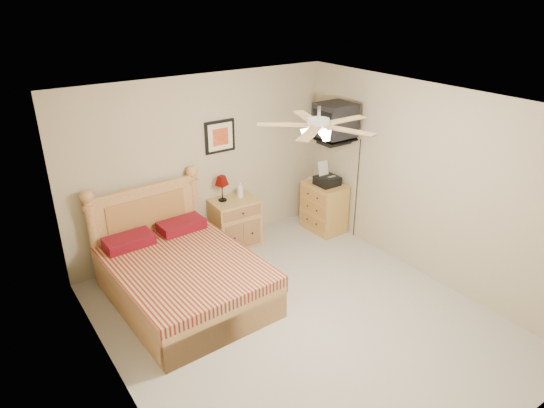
# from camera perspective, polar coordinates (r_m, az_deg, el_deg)

# --- Properties ---
(floor) EXTENTS (4.50, 4.50, 0.00)m
(floor) POSITION_cam_1_polar(r_m,az_deg,el_deg) (5.78, 3.25, -13.52)
(floor) COLOR #A39F94
(floor) RESTS_ON ground
(ceiling) EXTENTS (4.00, 4.50, 0.04)m
(ceiling) POSITION_cam_1_polar(r_m,az_deg,el_deg) (4.68, 3.98, 11.43)
(ceiling) COLOR white
(ceiling) RESTS_ON ground
(wall_back) EXTENTS (4.00, 0.04, 2.50)m
(wall_back) POSITION_cam_1_polar(r_m,az_deg,el_deg) (6.87, -8.07, 4.59)
(wall_back) COLOR tan
(wall_back) RESTS_ON ground
(wall_front) EXTENTS (4.00, 0.04, 2.50)m
(wall_front) POSITION_cam_1_polar(r_m,az_deg,el_deg) (3.89, 25.13, -14.49)
(wall_front) COLOR tan
(wall_front) RESTS_ON ground
(wall_left) EXTENTS (0.04, 4.50, 2.50)m
(wall_left) POSITION_cam_1_polar(r_m,az_deg,el_deg) (4.32, -18.11, -9.04)
(wall_left) COLOR tan
(wall_left) RESTS_ON ground
(wall_right) EXTENTS (0.04, 4.50, 2.50)m
(wall_right) POSITION_cam_1_polar(r_m,az_deg,el_deg) (6.44, 17.76, 2.28)
(wall_right) COLOR tan
(wall_right) RESTS_ON ground
(bed) EXTENTS (1.63, 2.09, 1.31)m
(bed) POSITION_cam_1_polar(r_m,az_deg,el_deg) (5.84, -10.46, -5.74)
(bed) COLOR #AB753C
(bed) RESTS_ON ground
(nightstand) EXTENTS (0.69, 0.53, 0.72)m
(nightstand) POSITION_cam_1_polar(r_m,az_deg,el_deg) (7.16, -4.42, -2.14)
(nightstand) COLOR #A47D43
(nightstand) RESTS_ON ground
(table_lamp) EXTENTS (0.27, 0.27, 0.38)m
(table_lamp) POSITION_cam_1_polar(r_m,az_deg,el_deg) (6.93, -5.90, 1.85)
(table_lamp) COLOR #550804
(table_lamp) RESTS_ON nightstand
(lotion_bottle) EXTENTS (0.11, 0.11, 0.23)m
(lotion_bottle) POSITION_cam_1_polar(r_m,az_deg,el_deg) (7.03, -3.75, 1.61)
(lotion_bottle) COLOR white
(lotion_bottle) RESTS_ON nightstand
(framed_picture) EXTENTS (0.46, 0.04, 0.46)m
(framed_picture) POSITION_cam_1_polar(r_m,az_deg,el_deg) (6.86, -6.15, 7.90)
(framed_picture) COLOR black
(framed_picture) RESTS_ON wall_back
(dresser) EXTENTS (0.47, 0.66, 0.77)m
(dresser) POSITION_cam_1_polar(r_m,az_deg,el_deg) (7.61, 6.13, -0.34)
(dresser) COLOR #B17E35
(dresser) RESTS_ON ground
(fax_machine) EXTENTS (0.33, 0.35, 0.35)m
(fax_machine) POSITION_cam_1_polar(r_m,az_deg,el_deg) (7.38, 6.55, 3.51)
(fax_machine) COLOR black
(fax_machine) RESTS_ON dresser
(magazine_lower) EXTENTS (0.28, 0.32, 0.03)m
(magazine_lower) POSITION_cam_1_polar(r_m,az_deg,el_deg) (7.55, 5.03, 2.77)
(magazine_lower) COLOR beige
(magazine_lower) RESTS_ON dresser
(magazine_upper) EXTENTS (0.25, 0.31, 0.02)m
(magazine_upper) POSITION_cam_1_polar(r_m,az_deg,el_deg) (7.54, 5.10, 2.93)
(magazine_upper) COLOR tan
(magazine_upper) RESTS_ON magazine_lower
(wall_tv) EXTENTS (0.56, 0.46, 0.58)m
(wall_tv) POSITION_cam_1_polar(r_m,az_deg,el_deg) (6.95, 8.36, 9.62)
(wall_tv) COLOR black
(wall_tv) RESTS_ON wall_right
(ceiling_fan) EXTENTS (1.14, 1.14, 0.28)m
(ceiling_fan) POSITION_cam_1_polar(r_m,az_deg,el_deg) (4.57, 5.50, 9.23)
(ceiling_fan) COLOR white
(ceiling_fan) RESTS_ON ceiling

